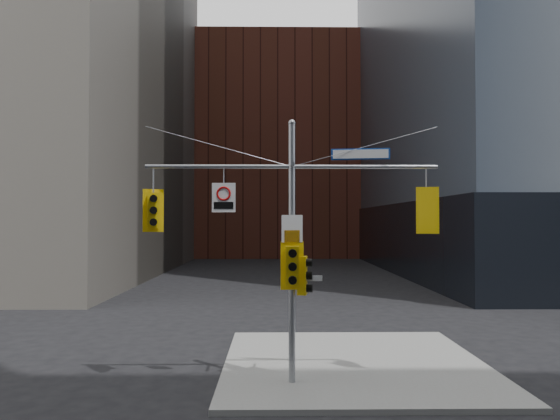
{
  "coord_description": "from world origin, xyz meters",
  "views": [
    {
      "loc": [
        -0.5,
        -11.6,
        4.5
      ],
      "look_at": [
        -0.32,
        2.0,
        4.81
      ],
      "focal_mm": 32.0,
      "sensor_mm": 36.0,
      "label": 1
    }
  ],
  "objects_px": {
    "traffic_light_east_arm": "(426,210)",
    "traffic_light_pole_side": "(304,275)",
    "traffic_light_pole_front": "(292,266)",
    "signal_assembly": "(292,224)",
    "street_sign_blade": "(360,154)",
    "regulatory_sign_arm": "(224,197)",
    "traffic_light_west_arm": "(153,210)"
  },
  "relations": [
    {
      "from": "traffic_light_east_arm",
      "to": "traffic_light_pole_side",
      "type": "distance_m",
      "value": 3.81
    },
    {
      "from": "traffic_light_pole_side",
      "to": "traffic_light_east_arm",
      "type": "bearing_deg",
      "value": -78.44
    },
    {
      "from": "traffic_light_pole_front",
      "to": "signal_assembly",
      "type": "bearing_deg",
      "value": 90.15
    },
    {
      "from": "street_sign_blade",
      "to": "regulatory_sign_arm",
      "type": "bearing_deg",
      "value": -172.18
    },
    {
      "from": "traffic_light_west_arm",
      "to": "traffic_light_pole_side",
      "type": "height_order",
      "value": "traffic_light_west_arm"
    },
    {
      "from": "traffic_light_pole_front",
      "to": "street_sign_blade",
      "type": "relative_size",
      "value": 0.82
    },
    {
      "from": "traffic_light_east_arm",
      "to": "traffic_light_pole_side",
      "type": "bearing_deg",
      "value": 7.06
    },
    {
      "from": "traffic_light_pole_side",
      "to": "traffic_light_pole_front",
      "type": "bearing_deg",
      "value": 140.88
    },
    {
      "from": "traffic_light_west_arm",
      "to": "regulatory_sign_arm",
      "type": "bearing_deg",
      "value": -15.69
    },
    {
      "from": "signal_assembly",
      "to": "traffic_light_east_arm",
      "type": "relative_size",
      "value": 6.31
    },
    {
      "from": "traffic_light_pole_side",
      "to": "regulatory_sign_arm",
      "type": "relative_size",
      "value": 1.3
    },
    {
      "from": "traffic_light_west_arm",
      "to": "traffic_light_east_arm",
      "type": "height_order",
      "value": "traffic_light_east_arm"
    },
    {
      "from": "traffic_light_pole_side",
      "to": "regulatory_sign_arm",
      "type": "distance_m",
      "value": 3.06
    },
    {
      "from": "traffic_light_west_arm",
      "to": "street_sign_blade",
      "type": "relative_size",
      "value": 0.74
    },
    {
      "from": "traffic_light_west_arm",
      "to": "traffic_light_pole_side",
      "type": "xyz_separation_m",
      "value": [
        4.1,
        -0.01,
        -1.77
      ]
    },
    {
      "from": "traffic_light_pole_side",
      "to": "street_sign_blade",
      "type": "bearing_deg",
      "value": -78.32
    },
    {
      "from": "traffic_light_east_arm",
      "to": "traffic_light_pole_side",
      "type": "xyz_separation_m",
      "value": [
        -3.37,
        -0.0,
        -1.77
      ]
    },
    {
      "from": "traffic_light_east_arm",
      "to": "street_sign_blade",
      "type": "relative_size",
      "value": 0.8
    },
    {
      "from": "traffic_light_pole_front",
      "to": "traffic_light_west_arm",
      "type": "bearing_deg",
      "value": 175.92
    },
    {
      "from": "signal_assembly",
      "to": "regulatory_sign_arm",
      "type": "bearing_deg",
      "value": -179.38
    },
    {
      "from": "signal_assembly",
      "to": "traffic_light_pole_side",
      "type": "xyz_separation_m",
      "value": [
        0.32,
        -0.0,
        -1.39
      ]
    },
    {
      "from": "traffic_light_east_arm",
      "to": "regulatory_sign_arm",
      "type": "distance_m",
      "value": 5.56
    },
    {
      "from": "signal_assembly",
      "to": "regulatory_sign_arm",
      "type": "relative_size",
      "value": 9.98
    },
    {
      "from": "signal_assembly",
      "to": "traffic_light_east_arm",
      "type": "bearing_deg",
      "value": 0.02
    },
    {
      "from": "signal_assembly",
      "to": "traffic_light_pole_front",
      "type": "distance_m",
      "value": 1.14
    },
    {
      "from": "traffic_light_pole_side",
      "to": "signal_assembly",
      "type": "bearing_deg",
      "value": 101.21
    },
    {
      "from": "traffic_light_pole_side",
      "to": "street_sign_blade",
      "type": "distance_m",
      "value": 3.67
    },
    {
      "from": "signal_assembly",
      "to": "traffic_light_pole_front",
      "type": "relative_size",
      "value": 6.13
    },
    {
      "from": "traffic_light_pole_front",
      "to": "street_sign_blade",
      "type": "height_order",
      "value": "street_sign_blade"
    },
    {
      "from": "regulatory_sign_arm",
      "to": "traffic_light_pole_front",
      "type": "bearing_deg",
      "value": -5.15
    },
    {
      "from": "traffic_light_west_arm",
      "to": "traffic_light_east_arm",
      "type": "distance_m",
      "value": 7.47
    },
    {
      "from": "traffic_light_east_arm",
      "to": "regulatory_sign_arm",
      "type": "height_order",
      "value": "regulatory_sign_arm"
    }
  ]
}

